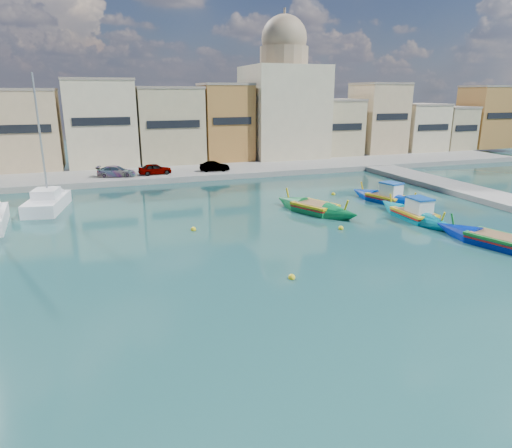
{
  "coord_description": "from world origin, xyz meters",
  "views": [
    {
      "loc": [
        -14.82,
        -19.5,
        9.25
      ],
      "look_at": [
        -5.87,
        6.0,
        1.4
      ],
      "focal_mm": 32.0,
      "sensor_mm": 36.0,
      "label": 1
    }
  ],
  "objects": [
    {
      "name": "luzzu_turquoise_cabin",
      "position": [
        7.39,
        7.79,
        0.33
      ],
      "size": [
        1.98,
        8.53,
        2.73
      ],
      "color": "#008197",
      "rests_on": "ground"
    },
    {
      "name": "church_block",
      "position": [
        10.0,
        40.0,
        8.41
      ],
      "size": [
        10.0,
        10.0,
        19.1
      ],
      "color": "beige",
      "rests_on": "ground"
    },
    {
      "name": "yacht_north",
      "position": [
        -18.59,
        21.89,
        0.46
      ],
      "size": [
        3.89,
        8.94,
        11.55
      ],
      "color": "white",
      "rests_on": "ground"
    },
    {
      "name": "north_townhouses",
      "position": [
        6.68,
        39.36,
        5.0
      ],
      "size": [
        83.2,
        7.87,
        10.19
      ],
      "color": "tan",
      "rests_on": "ground"
    },
    {
      "name": "north_quay",
      "position": [
        0.0,
        32.0,
        0.3
      ],
      "size": [
        80.0,
        8.0,
        0.6
      ],
      "primitive_type": "cube",
      "color": "gray",
      "rests_on": "ground"
    },
    {
      "name": "ground",
      "position": [
        0.0,
        0.0,
        0.0
      ],
      "size": [
        160.0,
        160.0,
        0.0
      ],
      "primitive_type": "plane",
      "color": "#123337",
      "rests_on": "ground"
    },
    {
      "name": "mooring_buoys",
      "position": [
        1.83,
        5.68,
        0.08
      ],
      "size": [
        24.54,
        23.45,
        0.36
      ],
      "color": "yellow",
      "rests_on": "ground"
    },
    {
      "name": "luzzu_green",
      "position": [
        1.25,
        12.13,
        0.28
      ],
      "size": [
        5.35,
        8.5,
        2.63
      ],
      "color": "#0A7137",
      "rests_on": "ground"
    },
    {
      "name": "luzzu_blue_south",
      "position": [
        8.27,
        0.82,
        0.27
      ],
      "size": [
        4.57,
        9.02,
        2.55
      ],
      "color": "#001F9E",
      "rests_on": "ground"
    },
    {
      "name": "luzzu_blue_cabin",
      "position": [
        8.68,
        13.21,
        0.34
      ],
      "size": [
        4.05,
        8.02,
        2.76
      ],
      "color": "#002EA3",
      "rests_on": "ground"
    },
    {
      "name": "parked_cars",
      "position": [
        -8.97,
        30.5,
        1.18
      ],
      "size": [
        14.5,
        2.48,
        1.2
      ],
      "color": "#4C1919",
      "rests_on": "north_quay"
    }
  ]
}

